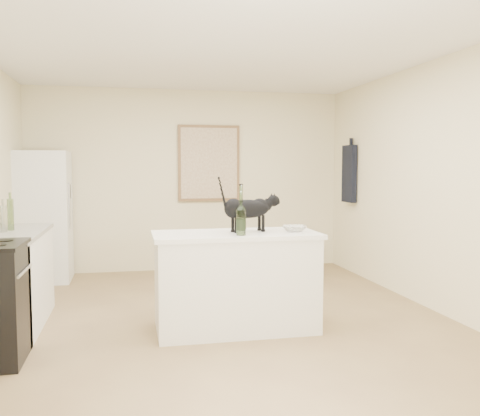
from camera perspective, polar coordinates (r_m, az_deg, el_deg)
name	(u,v)px	position (r m, az deg, el deg)	size (l,w,h in m)	color
floor	(221,324)	(5.12, -2.04, -12.50)	(5.50, 5.50, 0.00)	#967B50
ceiling	(221,46)	(5.02, -2.13, 17.21)	(5.50, 5.50, 0.00)	white
wall_back	(188,180)	(7.62, -5.66, 3.01)	(4.50, 4.50, 0.00)	beige
wall_front	(333,213)	(2.25, 10.12, -0.58)	(4.50, 4.50, 0.00)	beige
wall_right	(437,186)	(5.73, 20.68, 2.25)	(5.50, 5.50, 0.00)	beige
island_base	(236,283)	(4.84, -0.46, -8.23)	(1.44, 0.67, 0.86)	white
island_top	(236,235)	(4.76, -0.46, -2.94)	(1.50, 0.70, 0.04)	white
left_cabinets	(9,282)	(5.35, -23.89, -7.39)	(0.60, 1.40, 0.86)	white
left_countertop	(7,234)	(5.28, -24.05, -2.60)	(0.62, 1.44, 0.04)	gray
fridge	(43,217)	(7.28, -20.70, -0.88)	(0.68, 0.68, 1.70)	white
artwork_frame	(209,163)	(7.63, -3.40, 4.90)	(0.90, 0.03, 1.10)	brown
artwork_canvas	(209,163)	(7.61, -3.38, 4.90)	(0.82, 0.00, 1.02)	beige
hanging_garment	(349,174)	(7.51, 11.83, 3.67)	(0.08, 0.34, 0.80)	black
black_cat	(247,211)	(4.79, 0.78, -0.37)	(0.54, 0.16, 0.38)	black
wine_bottle	(241,213)	(4.55, 0.12, -0.52)	(0.08, 0.08, 0.40)	#355622
glass_bowl	(294,229)	(4.83, 5.97, -2.27)	(0.23, 0.23, 0.06)	white
fridge_paper	(70,191)	(7.24, -18.04, 1.78)	(0.01, 0.15, 0.19)	white
counter_bottle_cluster	(3,217)	(5.22, -24.43, -0.93)	(0.12, 0.39, 0.30)	#2E531B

